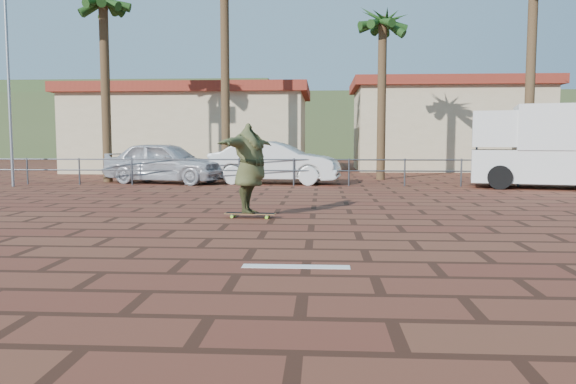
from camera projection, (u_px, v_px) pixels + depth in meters
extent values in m
plane|color=brown|center=(254.00, 248.00, 8.51)|extent=(120.00, 120.00, 0.00)
cube|color=white|center=(296.00, 267.00, 7.28)|extent=(1.40, 0.22, 0.01)
cylinder|color=#47494F|center=(27.00, 171.00, 21.00)|extent=(0.06, 0.06, 1.00)
cylinder|color=#47494F|center=(79.00, 171.00, 20.88)|extent=(0.06, 0.06, 1.00)
cylinder|color=#47494F|center=(132.00, 172.00, 20.76)|extent=(0.06, 0.06, 1.00)
cylinder|color=#47494F|center=(185.00, 172.00, 20.64)|extent=(0.06, 0.06, 1.00)
cylinder|color=#47494F|center=(239.00, 172.00, 20.52)|extent=(0.06, 0.06, 1.00)
cylinder|color=#47494F|center=(294.00, 172.00, 20.39)|extent=(0.06, 0.06, 1.00)
cylinder|color=#47494F|center=(349.00, 172.00, 20.27)|extent=(0.06, 0.06, 1.00)
cylinder|color=#47494F|center=(405.00, 172.00, 20.15)|extent=(0.06, 0.06, 1.00)
cylinder|color=#47494F|center=(461.00, 173.00, 20.03)|extent=(0.06, 0.06, 1.00)
cylinder|color=#47494F|center=(518.00, 173.00, 19.91)|extent=(0.06, 0.06, 1.00)
cylinder|color=#47494F|center=(576.00, 173.00, 19.79)|extent=(0.06, 0.06, 1.00)
cylinder|color=#47494F|center=(294.00, 160.00, 20.35)|extent=(24.00, 0.05, 0.05)
cylinder|color=#47494F|center=(294.00, 171.00, 20.39)|extent=(24.00, 0.05, 0.05)
cylinder|color=gray|center=(8.00, 73.00, 19.69)|extent=(0.10, 0.10, 8.00)
cylinder|color=brown|center=(106.00, 93.00, 22.07)|extent=(0.36, 0.36, 7.00)
sphere|color=#234818|center=(103.00, 1.00, 21.75)|extent=(2.40, 2.40, 2.40)
cylinder|color=brown|center=(225.00, 81.00, 23.23)|extent=(0.36, 0.36, 8.20)
cylinder|color=brown|center=(382.00, 102.00, 23.41)|extent=(0.36, 0.36, 6.50)
sphere|color=#234818|center=(383.00, 21.00, 23.11)|extent=(2.40, 2.40, 2.40)
cylinder|color=brown|center=(530.00, 82.00, 21.53)|extent=(0.36, 0.36, 7.80)
cube|color=beige|center=(193.00, 134.00, 30.56)|extent=(12.00, 7.00, 4.00)
cube|color=maroon|center=(193.00, 92.00, 30.36)|extent=(12.60, 7.60, 0.50)
cube|color=beige|center=(446.00, 130.00, 31.68)|extent=(10.00, 6.00, 4.50)
cube|color=maroon|center=(447.00, 85.00, 31.45)|extent=(10.60, 6.60, 0.50)
cube|color=#384C28|center=(312.00, 128.00, 57.94)|extent=(70.00, 18.00, 6.00)
cube|color=#384C28|center=(124.00, 121.00, 65.15)|extent=(35.00, 14.00, 8.00)
cube|color=olive|center=(250.00, 214.00, 11.89)|extent=(1.10, 0.33, 0.02)
cube|color=black|center=(250.00, 213.00, 11.89)|extent=(1.06, 0.31, 0.00)
cube|color=silver|center=(233.00, 215.00, 11.95)|extent=(0.07, 0.18, 0.03)
cube|color=silver|center=(268.00, 215.00, 11.84)|extent=(0.07, 0.18, 0.03)
cylinder|color=#8AD22C|center=(232.00, 217.00, 11.85)|extent=(0.07, 0.04, 0.07)
cylinder|color=#8AD22C|center=(234.00, 215.00, 12.06)|extent=(0.07, 0.04, 0.07)
cylinder|color=#8AD22C|center=(267.00, 217.00, 11.74)|extent=(0.07, 0.04, 0.07)
cylinder|color=#8AD22C|center=(269.00, 216.00, 11.95)|extent=(0.07, 0.04, 0.07)
imported|color=#454927|center=(250.00, 168.00, 11.81)|extent=(1.32, 2.41, 1.90)
cube|color=silver|center=(555.00, 166.00, 19.32)|extent=(5.87, 3.51, 1.12)
cube|color=silver|center=(497.00, 129.00, 19.79)|extent=(2.13, 2.57, 1.22)
cube|color=black|center=(477.00, 142.00, 20.03)|extent=(0.48, 1.69, 0.66)
cylinder|color=black|center=(500.00, 177.00, 18.90)|extent=(0.86, 0.48, 0.81)
cylinder|color=black|center=(497.00, 174.00, 20.92)|extent=(0.86, 0.48, 0.81)
imported|color=#B4B6BC|center=(165.00, 162.00, 21.67)|extent=(5.04, 2.98, 1.61)
imported|color=silver|center=(275.00, 162.00, 21.41)|extent=(5.08, 2.30, 1.62)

